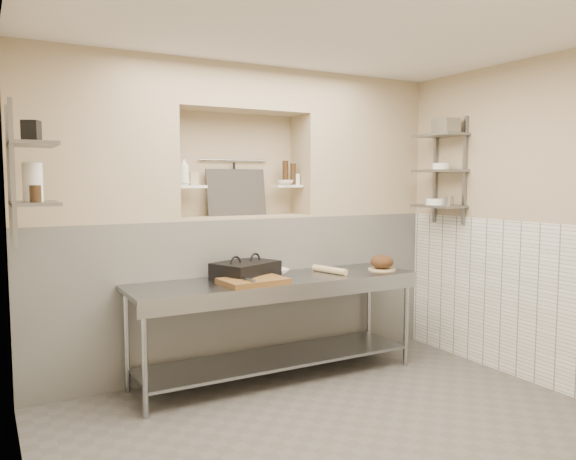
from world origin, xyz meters
TOP-DOWN VIEW (x-y plane):
  - floor at (0.00, 0.00)m, footprint 4.00×3.90m
  - ceiling at (0.00, 0.00)m, footprint 4.00×3.90m
  - wall_left at (-2.05, 0.00)m, footprint 0.10×3.90m
  - wall_right at (2.05, 0.00)m, footprint 0.10×3.90m
  - wall_back at (0.00, 2.00)m, footprint 4.00×0.10m
  - backwall_lower at (0.00, 1.75)m, footprint 4.00×0.40m
  - alcove_sill at (0.00, 1.75)m, footprint 1.30×0.40m
  - backwall_pillar_left at (-1.33, 1.75)m, footprint 1.35×0.40m
  - backwall_pillar_right at (1.33, 1.75)m, footprint 1.35×0.40m
  - backwall_header at (0.00, 1.75)m, footprint 1.30×0.40m
  - wainscot_left at (-1.99, 0.00)m, footprint 0.02×3.90m
  - wainscot_right at (1.99, 0.00)m, footprint 0.02×3.90m
  - alcove_shelf_left at (-0.50, 1.75)m, footprint 0.28×0.16m
  - alcove_shelf_right at (0.50, 1.75)m, footprint 0.28×0.16m
  - utensil_rail at (0.00, 1.92)m, footprint 0.70×0.02m
  - hanging_steel at (0.00, 1.90)m, footprint 0.02×0.02m
  - splash_panel at (0.00, 1.85)m, footprint 0.60×0.08m
  - shelf_rail_left_a at (-1.98, 1.25)m, footprint 0.03×0.03m
  - shelf_rail_left_b at (-1.98, 0.85)m, footprint 0.03×0.03m
  - wall_shelf_left_lower at (-1.84, 1.05)m, footprint 0.30×0.50m
  - wall_shelf_left_upper at (-1.84, 1.05)m, footprint 0.30×0.50m
  - shelf_rail_right_a at (1.98, 1.25)m, footprint 0.03×0.03m
  - shelf_rail_right_b at (1.98, 0.85)m, footprint 0.03×0.03m
  - wall_shelf_right_lower at (1.84, 1.05)m, footprint 0.30×0.50m
  - wall_shelf_right_mid at (1.84, 1.05)m, footprint 0.30×0.50m
  - wall_shelf_right_upper at (1.84, 1.05)m, footprint 0.30×0.50m
  - prep_table at (0.09, 1.18)m, footprint 2.60×0.70m
  - panini_press at (-0.15, 1.33)m, footprint 0.64×0.56m
  - cutting_board at (-0.21, 1.05)m, footprint 0.55×0.41m
  - knife_blade at (-0.20, 1.07)m, footprint 0.26×0.19m
  - tongs at (-0.28, 1.00)m, footprint 0.03×0.28m
  - mixing_bowl at (0.17, 1.36)m, footprint 0.23×0.23m
  - rolling_pin at (0.65, 1.20)m, footprint 0.16×0.40m
  - bread_board at (1.18, 1.11)m, footprint 0.26×0.26m
  - bread_loaf at (1.18, 1.11)m, footprint 0.22×0.22m
  - bottle_soap at (-0.57, 1.71)m, footprint 0.10×0.10m
  - jar_alcove at (-0.45, 1.79)m, footprint 0.08×0.08m
  - bowl_alcove at (0.46, 1.70)m, footprint 0.16×0.16m
  - condiment_a at (0.56, 1.74)m, footprint 0.06×0.06m
  - condiment_b at (0.50, 1.79)m, footprint 0.06×0.06m
  - condiment_c at (0.61, 1.74)m, footprint 0.06×0.06m
  - jug_left at (-1.84, 1.13)m, footprint 0.13×0.13m
  - jar_left at (-1.84, 0.95)m, footprint 0.07×0.07m
  - box_left_upper at (-1.84, 1.07)m, footprint 0.14×0.14m
  - bowl_right at (1.84, 1.09)m, footprint 0.20×0.20m
  - canister_right at (1.84, 0.91)m, footprint 0.09×0.09m
  - bowl_right_mid at (1.84, 1.03)m, footprint 0.17×0.17m
  - basket_right at (1.84, 0.98)m, footprint 0.19×0.23m

SIDE VIEW (x-z plane):
  - floor at x=0.00m, z-range -0.10..0.00m
  - prep_table at x=0.09m, z-range 0.19..1.09m
  - backwall_lower at x=0.00m, z-range 0.00..1.40m
  - wainscot_left at x=-1.99m, z-range 0.00..1.40m
  - wainscot_right at x=1.99m, z-range 0.00..1.40m
  - bread_board at x=1.18m, z-range 0.90..0.92m
  - cutting_board at x=-0.21m, z-range 0.90..0.95m
  - mixing_bowl at x=0.17m, z-range 0.90..0.96m
  - rolling_pin at x=0.65m, z-range 0.90..0.96m
  - knife_blade at x=-0.20m, z-range 0.95..0.95m
  - tongs at x=-0.28m, z-range 0.95..0.97m
  - panini_press at x=-0.15m, z-range 0.90..1.04m
  - bread_loaf at x=1.18m, z-range 0.92..1.05m
  - wall_left at x=-2.05m, z-range 0.00..2.80m
  - wall_right at x=2.05m, z-range 0.00..2.80m
  - wall_back at x=0.00m, z-range 0.00..2.80m
  - alcove_sill at x=0.00m, z-range 1.40..1.42m
  - wall_shelf_right_lower at x=1.84m, z-range 1.49..1.51m
  - bowl_right at x=1.84m, z-range 1.51..1.57m
  - canister_right at x=1.84m, z-range 1.51..1.60m
  - wall_shelf_left_lower at x=-1.84m, z-range 1.59..1.61m
  - splash_panel at x=0.00m, z-range 1.42..1.86m
  - jar_left at x=-1.84m, z-range 1.61..1.72m
  - alcove_shelf_left at x=-0.50m, z-range 1.69..1.71m
  - alcove_shelf_right at x=0.50m, z-range 1.69..1.71m
  - bowl_alcove at x=0.46m, z-range 1.71..1.76m
  - jug_left at x=-1.84m, z-range 1.61..1.88m
  - condiment_c at x=0.61m, z-range 1.71..1.82m
  - jar_alcove at x=-0.45m, z-range 1.71..1.83m
  - hanging_steel at x=0.00m, z-range 1.63..1.93m
  - shelf_rail_left_a at x=-1.98m, z-range 1.33..2.27m
  - shelf_rail_left_b at x=-1.98m, z-range 1.33..2.27m
  - condiment_a at x=0.56m, z-range 1.71..1.92m
  - condiment_b at x=0.50m, z-range 1.71..1.95m
  - bottle_soap at x=-0.57m, z-range 1.71..1.97m
  - shelf_rail_right_a at x=1.98m, z-range 1.33..2.38m
  - shelf_rail_right_b at x=1.98m, z-range 1.33..2.38m
  - wall_shelf_right_mid at x=1.84m, z-range 1.84..1.86m
  - bowl_right_mid at x=1.84m, z-range 1.86..1.93m
  - utensil_rail at x=0.00m, z-range 1.94..1.96m
  - wall_shelf_left_upper at x=-1.84m, z-range 1.99..2.01m
  - box_left_upper at x=-1.84m, z-range 2.01..2.16m
  - backwall_pillar_left at x=-1.33m, z-range 1.40..2.80m
  - backwall_pillar_right at x=1.33m, z-range 1.40..2.80m
  - wall_shelf_right_upper at x=1.84m, z-range 2.19..2.21m
  - basket_right at x=1.84m, z-range 2.21..2.35m
  - backwall_header at x=0.00m, z-range 2.40..2.80m
  - ceiling at x=0.00m, z-range 2.80..2.90m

